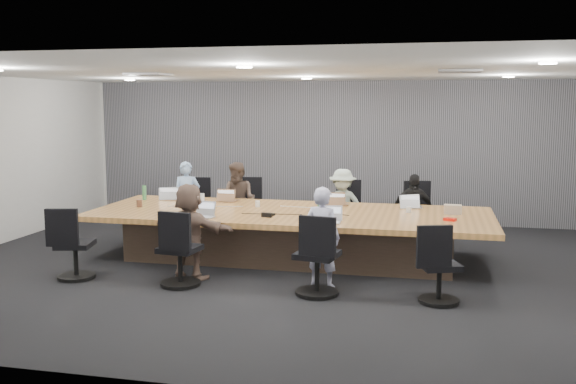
% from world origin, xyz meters
% --- Properties ---
extents(floor, '(10.00, 8.00, 0.00)m').
position_xyz_m(floor, '(0.00, 0.00, 0.00)').
color(floor, black).
rests_on(floor, ground).
extents(ceiling, '(10.00, 8.00, 0.00)m').
position_xyz_m(ceiling, '(0.00, 0.00, 2.80)').
color(ceiling, white).
rests_on(ceiling, wall_back).
extents(wall_back, '(10.00, 0.00, 2.80)m').
position_xyz_m(wall_back, '(0.00, 4.00, 1.40)').
color(wall_back, beige).
rests_on(wall_back, ground).
extents(wall_front, '(10.00, 0.00, 2.80)m').
position_xyz_m(wall_front, '(0.00, -4.00, 1.40)').
color(wall_front, beige).
rests_on(wall_front, ground).
extents(curtain, '(9.80, 0.04, 2.80)m').
position_xyz_m(curtain, '(0.00, 3.92, 1.40)').
color(curtain, slate).
rests_on(curtain, ground).
extents(conference_table, '(6.00, 2.20, 0.74)m').
position_xyz_m(conference_table, '(0.00, 0.50, 0.40)').
color(conference_table, brown).
rests_on(conference_table, ground).
extents(chair_0, '(0.59, 0.59, 0.77)m').
position_xyz_m(chair_0, '(-2.19, 2.20, 0.39)').
color(chair_0, black).
rests_on(chair_0, ground).
extents(chair_1, '(0.65, 0.65, 0.83)m').
position_xyz_m(chair_1, '(-1.22, 2.20, 0.41)').
color(chair_1, black).
rests_on(chair_1, ground).
extents(chair_2, '(0.62, 0.62, 0.83)m').
position_xyz_m(chair_2, '(0.62, 2.20, 0.41)').
color(chair_2, black).
rests_on(chair_2, ground).
extents(chair_3, '(0.69, 0.69, 0.85)m').
position_xyz_m(chair_3, '(1.79, 2.20, 0.42)').
color(chair_3, black).
rests_on(chair_3, ground).
extents(chair_4, '(0.64, 0.64, 0.79)m').
position_xyz_m(chair_4, '(-2.59, -1.20, 0.39)').
color(chair_4, black).
rests_on(chair_4, ground).
extents(chair_5, '(0.62, 0.62, 0.82)m').
position_xyz_m(chair_5, '(-1.08, -1.20, 0.41)').
color(chair_5, black).
rests_on(chair_5, ground).
extents(chair_6, '(0.67, 0.67, 0.85)m').
position_xyz_m(chair_6, '(0.73, -1.20, 0.43)').
color(chair_6, black).
rests_on(chair_6, ground).
extents(chair_7, '(0.65, 0.65, 0.76)m').
position_xyz_m(chair_7, '(2.21, -1.20, 0.38)').
color(chair_7, black).
rests_on(chair_7, ground).
extents(person_0, '(0.54, 0.41, 1.33)m').
position_xyz_m(person_0, '(-2.19, 1.85, 0.66)').
color(person_0, '#93B4E0').
rests_on(person_0, ground).
extents(laptop_0, '(0.38, 0.29, 0.02)m').
position_xyz_m(laptop_0, '(-2.19, 1.30, 0.75)').
color(laptop_0, '#B2B2B7').
rests_on(laptop_0, conference_table).
extents(person_1, '(0.73, 0.62, 1.34)m').
position_xyz_m(person_1, '(-1.22, 1.85, 0.67)').
color(person_1, brown).
rests_on(person_1, ground).
extents(laptop_1, '(0.32, 0.23, 0.02)m').
position_xyz_m(laptop_1, '(-1.22, 1.30, 0.75)').
color(laptop_1, '#8C6647').
rests_on(laptop_1, conference_table).
extents(person_2, '(0.87, 0.57, 1.26)m').
position_xyz_m(person_2, '(0.62, 1.85, 0.63)').
color(person_2, '#A5B7A7').
rests_on(person_2, ground).
extents(laptop_2, '(0.38, 0.29, 0.02)m').
position_xyz_m(laptop_2, '(0.62, 1.30, 0.75)').
color(laptop_2, '#8C6647').
rests_on(laptop_2, conference_table).
extents(person_3, '(0.75, 0.43, 1.21)m').
position_xyz_m(person_3, '(1.79, 1.85, 0.60)').
color(person_3, black).
rests_on(person_3, ground).
extents(laptop_3, '(0.34, 0.27, 0.02)m').
position_xyz_m(laptop_3, '(1.79, 1.30, 0.75)').
color(laptop_3, '#B2B2B7').
rests_on(laptop_3, conference_table).
extents(person_5, '(1.27, 0.65, 1.31)m').
position_xyz_m(person_5, '(-1.08, -0.85, 0.65)').
color(person_5, brown).
rests_on(person_5, ground).
extents(laptop_5, '(0.31, 0.23, 0.02)m').
position_xyz_m(laptop_5, '(-1.08, -0.30, 0.75)').
color(laptop_5, '#B2B2B7').
rests_on(laptop_5, conference_table).
extents(person_6, '(0.54, 0.42, 1.31)m').
position_xyz_m(person_6, '(0.73, -0.85, 0.66)').
color(person_6, '#B0B0D0').
rests_on(person_6, ground).
extents(laptop_6, '(0.31, 0.22, 0.02)m').
position_xyz_m(laptop_6, '(0.73, -0.30, 0.75)').
color(laptop_6, '#B2B2B7').
rests_on(laptop_6, conference_table).
extents(bottle_green_left, '(0.08, 0.08, 0.24)m').
position_xyz_m(bottle_green_left, '(-2.65, 1.09, 0.86)').
color(bottle_green_left, '#479657').
rests_on(bottle_green_left, conference_table).
extents(bottle_green_right, '(0.08, 0.08, 0.24)m').
position_xyz_m(bottle_green_right, '(0.50, 0.27, 0.86)').
color(bottle_green_right, '#479657').
rests_on(bottle_green_right, conference_table).
extents(bottle_clear, '(0.08, 0.08, 0.24)m').
position_xyz_m(bottle_clear, '(-1.38, 0.46, 0.86)').
color(bottle_clear, silver).
rests_on(bottle_clear, conference_table).
extents(cup_white_far, '(0.08, 0.08, 0.09)m').
position_xyz_m(cup_white_far, '(-0.59, 0.81, 0.79)').
color(cup_white_far, white).
rests_on(cup_white_far, conference_table).
extents(cup_white_near, '(0.09, 0.09, 0.09)m').
position_xyz_m(cup_white_near, '(1.76, 0.79, 0.78)').
color(cup_white_near, white).
rests_on(cup_white_near, conference_table).
extents(mug_brown, '(0.12, 0.12, 0.11)m').
position_xyz_m(mug_brown, '(-2.41, 0.40, 0.80)').
color(mug_brown, brown).
rests_on(mug_brown, conference_table).
extents(mic_left, '(0.18, 0.14, 0.03)m').
position_xyz_m(mic_left, '(-0.22, 0.10, 0.76)').
color(mic_left, black).
rests_on(mic_left, conference_table).
extents(mic_right, '(0.14, 0.10, 0.03)m').
position_xyz_m(mic_right, '(0.61, 0.36, 0.75)').
color(mic_right, black).
rests_on(mic_right, conference_table).
extents(stapler, '(0.17, 0.09, 0.06)m').
position_xyz_m(stapler, '(-0.21, -0.05, 0.77)').
color(stapler, black).
rests_on(stapler, conference_table).
extents(canvas_bag, '(0.25, 0.16, 0.14)m').
position_xyz_m(canvas_bag, '(2.40, 0.83, 0.81)').
color(canvas_bag, tan).
rests_on(canvas_bag, conference_table).
extents(snack_packet, '(0.19, 0.16, 0.04)m').
position_xyz_m(snack_packet, '(2.35, 0.25, 0.76)').
color(snack_packet, red).
rests_on(snack_packet, conference_table).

